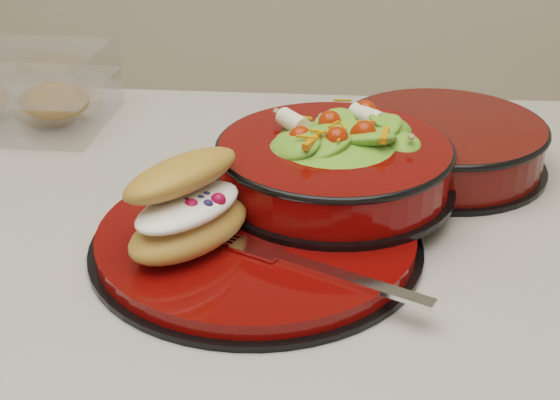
# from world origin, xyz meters

# --- Properties ---
(dinner_plate) EXTENTS (0.30, 0.30, 0.02)m
(dinner_plate) POSITION_xyz_m (0.16, -0.04, 0.91)
(dinner_plate) COLOR black
(dinner_plate) RESTS_ON island_counter
(salad_bowl) EXTENTS (0.24, 0.24, 0.10)m
(salad_bowl) POSITION_xyz_m (0.23, 0.04, 0.96)
(salad_bowl) COLOR black
(salad_bowl) RESTS_ON dinner_plate
(croissant) EXTENTS (0.13, 0.16, 0.08)m
(croissant) POSITION_xyz_m (0.11, -0.07, 0.96)
(croissant) COLOR #B37136
(croissant) RESTS_ON dinner_plate
(fork) EXTENTS (0.17, 0.10, 0.00)m
(fork) POSITION_xyz_m (0.22, -0.11, 0.92)
(fork) COLOR silver
(fork) RESTS_ON dinner_plate
(pastry_box) EXTENTS (0.23, 0.17, 0.09)m
(pastry_box) POSITION_xyz_m (-0.17, 0.24, 0.95)
(pastry_box) COLOR white
(pastry_box) RESTS_ON island_counter
(extra_bowl) EXTENTS (0.23, 0.23, 0.05)m
(extra_bowl) POSITION_xyz_m (0.34, 0.15, 0.93)
(extra_bowl) COLOR black
(extra_bowl) RESTS_ON island_counter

